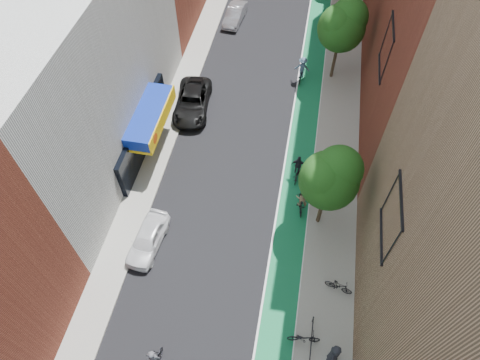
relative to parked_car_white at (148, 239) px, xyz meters
The scene contains 15 objects.
bike_lane 21.18m from the parked_car_white, 66.90° to the left, with size 2.00×68.00×0.01m, color #14713E.
sidewalk_left 19.55m from the parked_car_white, 94.97° to the left, with size 2.00×68.00×0.15m, color gray.
sidewalk_right 22.28m from the parked_car_white, 60.97° to the left, with size 3.00×68.00×0.15m, color gray.
building_left_white 11.36m from the parked_car_white, 131.86° to the left, with size 8.00×20.00×12.00m, color silver.
tree_near 11.27m from the parked_car_white, 19.32° to the left, with size 3.40×3.36×6.42m.
tree_mid 20.56m from the parked_car_white, 60.36° to the left, with size 3.55×3.53×6.74m.
parked_car_white is the anchor object (origin of this frame).
parked_car_black 11.82m from the parked_car_white, 91.42° to the left, with size 2.46×5.33×1.48m, color black.
parked_car_silver 23.89m from the parked_car_white, 88.43° to the left, with size 1.40×4.02×1.32m, color #9C9EA5.
cyclist_lane_near 9.73m from the parked_car_white, 26.37° to the left, with size 0.84×1.85×1.92m.
cyclist_lane_mid 10.68m from the parked_car_white, 39.58° to the left, with size 0.96×1.74×1.94m.
cyclist_lane_far 18.29m from the parked_car_white, 65.76° to the left, with size 1.23×1.71×2.18m.
parked_bike_mid 11.38m from the parked_car_white, ahead, with size 0.44×1.57×0.95m, color black.
parked_bike_far 10.51m from the parked_car_white, 22.56° to the right, with size 0.60×1.72×0.90m, color black.
pedestrian 12.18m from the parked_car_white, 22.56° to the right, with size 0.86×0.56×1.77m, color #21222A.
Camera 1 is at (3.37, -4.57, 23.17)m, focal length 32.00 mm.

